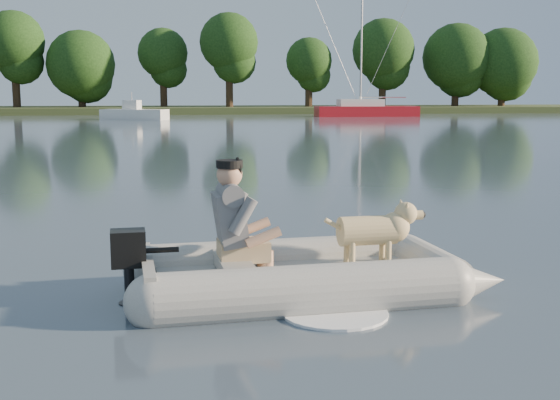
{
  "coord_description": "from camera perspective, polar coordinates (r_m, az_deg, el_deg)",
  "views": [
    {
      "loc": [
        -0.72,
        -6.19,
        2.0
      ],
      "look_at": [
        0.39,
        1.82,
        0.75
      ],
      "focal_mm": 45.0,
      "sensor_mm": 36.0,
      "label": 1
    }
  ],
  "objects": [
    {
      "name": "water",
      "position": [
        6.55,
        -1.2,
        -9.01
      ],
      "size": [
        160.0,
        160.0,
        0.0
      ],
      "primitive_type": "plane",
      "color": "#51606D",
      "rests_on": "ground"
    },
    {
      "name": "shore_bank",
      "position": [
        68.22,
        -7.35,
        7.25
      ],
      "size": [
        160.0,
        12.0,
        0.7
      ],
      "primitive_type": "cube",
      "color": "#47512D",
      "rests_on": "water"
    },
    {
      "name": "treeline",
      "position": [
        67.41,
        -6.16,
        11.63
      ],
      "size": [
        75.85,
        7.35,
        9.27
      ],
      "color": "#332316",
      "rests_on": "shore_bank"
    },
    {
      "name": "dinghy",
      "position": [
        7.0,
        2.09,
        -2.61
      ],
      "size": [
        4.94,
        3.43,
        1.44
      ],
      "primitive_type": null,
      "rotation": [
        0.0,
        0.0,
        0.08
      ],
      "color": "#9A9A95",
      "rests_on": "water"
    },
    {
      "name": "man",
      "position": [
        6.87,
        -3.91,
        -1.22
      ],
      "size": [
        0.81,
        0.71,
        1.12
      ],
      "primitive_type": null,
      "rotation": [
        0.0,
        0.0,
        0.08
      ],
      "color": "slate",
      "rests_on": "dinghy"
    },
    {
      "name": "dog",
      "position": [
        7.26,
        7.14,
        -2.89
      ],
      "size": [
        1.0,
        0.42,
        0.65
      ],
      "primitive_type": null,
      "rotation": [
        0.0,
        0.0,
        0.08
      ],
      "color": "tan",
      "rests_on": "dinghy"
    },
    {
      "name": "outboard_motor",
      "position": [
        6.84,
        -12.17,
        -5.61
      ],
      "size": [
        0.46,
        0.34,
        0.82
      ],
      "primitive_type": null,
      "rotation": [
        0.0,
        0.0,
        0.08
      ],
      "color": "black",
      "rests_on": "dinghy"
    },
    {
      "name": "motorboat",
      "position": [
        52.11,
        -11.75,
        7.43
      ],
      "size": [
        5.19,
        3.39,
        2.05
      ],
      "primitive_type": null,
      "rotation": [
        0.0,
        0.0,
        -0.34
      ],
      "color": "white",
      "rests_on": "water"
    },
    {
      "name": "sailboat",
      "position": [
        58.42,
        6.95,
        7.26
      ],
      "size": [
        8.35,
        2.62,
        11.43
      ],
      "rotation": [
        0.0,
        0.0,
        -0.01
      ],
      "color": "#AC131C",
      "rests_on": "water"
    }
  ]
}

